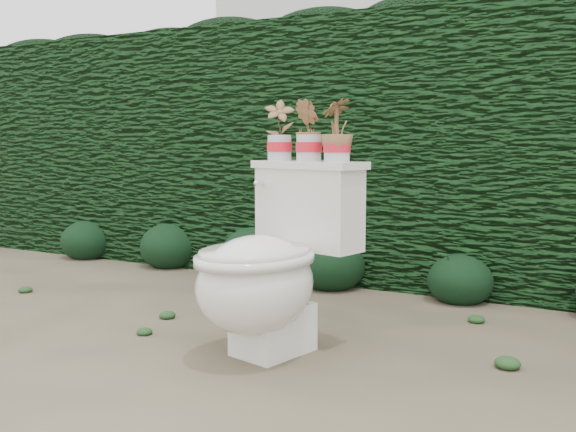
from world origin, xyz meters
The scene contains 11 objects.
ground centered at (0.00, 0.00, 0.00)m, with size 60.00×60.00×0.00m, color #7B6E54.
hedge centered at (0.00, 1.60, 0.80)m, with size 8.00×1.00×1.60m, color #154115.
toilet centered at (-0.15, -0.17, 0.36)m, with size 0.61×0.77×0.78m.
potted_plant_left centered at (-0.25, 0.10, 0.90)m, with size 0.13×0.09×0.25m, color #2E6920.
potted_plant_center centered at (-0.09, 0.06, 0.90)m, with size 0.13×0.11×0.24m, color #2E6920.
potted_plant_right centered at (0.05, 0.03, 0.89)m, with size 0.13×0.13×0.24m, color #2E6920.
liriope_clump_0 centered at (-2.44, 1.10, 0.15)m, with size 0.38×0.38×0.31m, color black.
liriope_clump_1 centered at (-1.68, 1.13, 0.17)m, with size 0.41×0.41×0.33m, color black.
liriope_clump_2 centered at (-0.98, 1.10, 0.17)m, with size 0.44×0.44×0.35m, color black.
liriope_clump_3 centered at (-0.42, 1.05, 0.16)m, with size 0.41×0.41×0.32m, color black.
liriope_clump_4 centered at (0.33, 1.07, 0.14)m, with size 0.35×0.35×0.28m, color black.
Camera 1 is at (1.10, -2.36, 0.85)m, focal length 40.00 mm.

